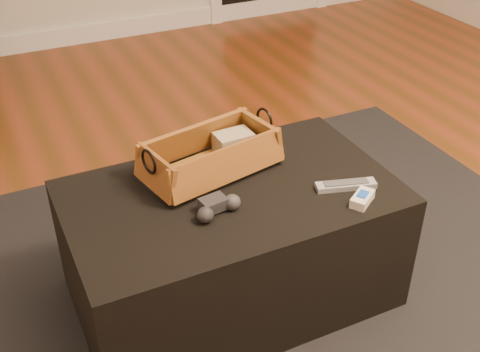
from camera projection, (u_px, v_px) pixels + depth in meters
name	position (u px, v px, depth m)	size (l,w,h in m)	color
floor	(308.00, 297.00, 2.05)	(5.00, 5.50, 0.01)	brown
baseboard	(100.00, 31.00, 4.08)	(5.00, 0.04, 0.12)	white
area_rug	(238.00, 303.00, 2.01)	(2.60, 2.00, 0.01)	black
ottoman	(232.00, 245.00, 1.93)	(1.00, 0.60, 0.42)	black
tv_remote	(208.00, 168.00, 1.88)	(0.23, 0.05, 0.02)	black
cloth_bundle	(234.00, 142.00, 1.97)	(0.12, 0.08, 0.07)	tan
wicker_basket	(211.00, 157.00, 1.89)	(0.47, 0.31, 0.15)	#A87526
game_controller	(217.00, 207.00, 1.71)	(0.15, 0.10, 0.05)	#252527
silver_remote	(346.00, 185.00, 1.83)	(0.19, 0.09, 0.02)	#A9ABB0
cream_gadget	(362.00, 199.00, 1.76)	(0.10, 0.09, 0.03)	white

